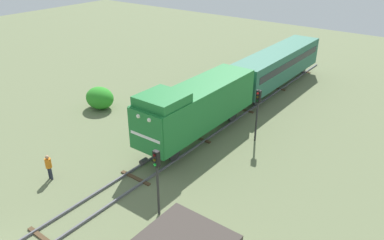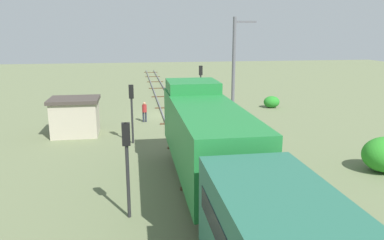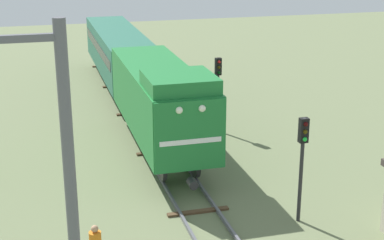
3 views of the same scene
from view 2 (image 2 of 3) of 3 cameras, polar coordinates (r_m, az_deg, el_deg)
The scene contains 12 objects.
ground_plane at distance 33.91m, azimuth -3.28°, elevation 0.73°, with size 117.45×117.45×0.00m, color #66704C.
railway_track at distance 33.90m, azimuth -3.28°, elevation 0.85°, with size 2.40×78.30×0.16m.
locomotive at distance 17.66m, azimuth 1.95°, elevation -1.93°, with size 2.90×11.60×4.60m.
traffic_signal_near at distance 36.24m, azimuth 1.33°, elevation 6.26°, with size 0.32×0.34×4.20m.
traffic_signal_mid at distance 25.19m, azimuth -9.19°, elevation 2.59°, with size 0.32×0.34×4.00m.
traffic_signal_far at distance 15.01m, azimuth -9.91°, elevation -4.92°, with size 0.32×0.34×3.98m.
worker_near_track at distance 31.43m, azimuth -7.26°, elevation 1.48°, with size 0.38×0.38×1.70m.
worker_by_signal at distance 28.12m, azimuth 6.62°, elevation 0.08°, with size 0.38×0.38×1.70m.
catenary_mast at distance 31.38m, azimuth 6.46°, elevation 8.01°, with size 1.94×0.28×8.56m.
relay_hut at distance 28.49m, azimuth -17.36°, elevation 0.54°, with size 3.50×2.90×2.74m.
bush_mid at distance 37.98m, azimuth 12.04°, elevation 2.71°, with size 1.59×1.30×1.15m, color #257F26.
bush_far at distance 37.35m, azimuth -16.71°, elevation 2.23°, with size 1.54×1.26×1.12m, color #2B8026.
Camera 2 is at (3.26, 32.92, 7.45)m, focal length 35.00 mm.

